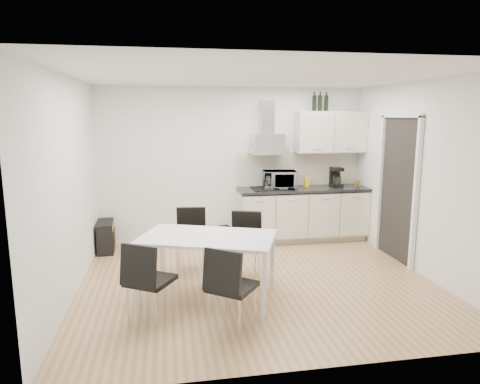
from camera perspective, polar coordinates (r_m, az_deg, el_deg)
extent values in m
plane|color=tan|center=(5.70, 2.35, -11.80)|extent=(4.50, 4.50, 0.00)
cube|color=white|center=(7.30, -0.90, 3.65)|extent=(4.50, 0.10, 2.60)
cube|color=white|center=(3.46, 9.53, -3.91)|extent=(4.50, 0.10, 2.60)
cube|color=white|center=(5.35, -21.83, 0.49)|extent=(0.10, 4.00, 2.60)
cube|color=white|center=(6.23, 23.14, 1.68)|extent=(0.10, 4.00, 2.60)
plane|color=white|center=(5.30, 2.56, 15.24)|extent=(4.50, 4.50, 0.00)
cube|color=white|center=(6.70, 20.17, 0.27)|extent=(0.08, 1.04, 2.10)
cube|color=beige|center=(7.56, 8.13, -5.89)|extent=(2.16, 0.52, 0.10)
cube|color=beige|center=(7.42, 8.31, -2.78)|extent=(2.20, 0.60, 0.76)
cube|color=black|center=(7.32, 8.42, 0.40)|extent=(2.22, 0.64, 0.04)
cube|color=beige|center=(7.56, 7.77, 3.10)|extent=(2.20, 0.02, 0.58)
cube|color=beige|center=(7.52, 11.94, 7.83)|extent=(1.20, 0.35, 0.70)
cube|color=silver|center=(7.16, 3.75, 6.31)|extent=(0.60, 0.46, 0.30)
cube|color=silver|center=(7.25, 3.59, 9.92)|extent=(0.22, 0.20, 0.55)
imported|color=silver|center=(7.16, 5.30, 1.90)|extent=(0.57, 0.36, 0.37)
cube|color=yellow|center=(7.44, 8.91, 1.40)|extent=(0.08, 0.04, 0.18)
cylinder|color=brown|center=(7.62, 15.19, 1.10)|extent=(0.04, 0.04, 0.11)
cylinder|color=#4C6626|center=(7.64, 15.59, 1.11)|extent=(0.04, 0.04, 0.11)
cylinder|color=black|center=(7.42, 9.88, 11.81)|extent=(0.07, 0.07, 0.32)
cylinder|color=black|center=(7.45, 10.62, 11.78)|extent=(0.07, 0.07, 0.32)
cylinder|color=black|center=(7.49, 11.43, 11.75)|extent=(0.07, 0.07, 0.32)
cube|color=white|center=(5.02, -4.34, -6.02)|extent=(1.75, 1.36, 0.03)
cube|color=white|center=(5.02, -13.54, -10.79)|extent=(0.06, 0.06, 0.72)
cube|color=white|center=(4.65, 3.24, -12.26)|extent=(0.06, 0.06, 0.72)
cube|color=white|center=(5.69, -10.34, -8.12)|extent=(0.06, 0.06, 0.72)
cube|color=white|center=(5.37, 4.32, -9.12)|extent=(0.06, 0.06, 0.72)
cube|color=black|center=(7.14, -17.48, -5.67)|extent=(0.28, 0.59, 0.48)
cube|color=gold|center=(7.08, -16.54, -4.31)|extent=(0.04, 0.52, 0.08)
cube|color=black|center=(7.40, -2.05, -5.51)|extent=(0.19, 0.18, 0.26)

